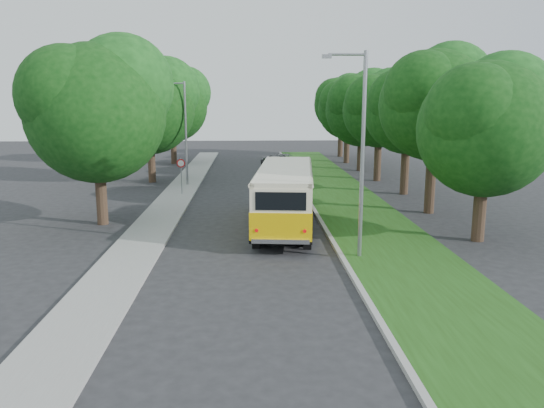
{
  "coord_description": "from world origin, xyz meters",
  "views": [
    {
      "loc": [
        -0.02,
        -22.57,
        6.21
      ],
      "look_at": [
        0.99,
        1.31,
        1.5
      ],
      "focal_mm": 35.0,
      "sensor_mm": 36.0,
      "label": 1
    }
  ],
  "objects_px": {
    "lamppost_near": "(360,149)",
    "vintage_bus": "(285,197)",
    "car_blue": "(289,171)",
    "car_grey": "(284,163)",
    "car_white": "(281,176)",
    "lamppost_far": "(184,129)",
    "car_silver": "(289,181)"
  },
  "relations": [
    {
      "from": "vintage_bus",
      "to": "car_blue",
      "type": "distance_m",
      "value": 15.22
    },
    {
      "from": "vintage_bus",
      "to": "car_silver",
      "type": "height_order",
      "value": "vintage_bus"
    },
    {
      "from": "car_blue",
      "to": "car_grey",
      "type": "bearing_deg",
      "value": 102.32
    },
    {
      "from": "car_silver",
      "to": "car_blue",
      "type": "relative_size",
      "value": 0.8
    },
    {
      "from": "lamppost_far",
      "to": "car_white",
      "type": "xyz_separation_m",
      "value": [
        7.0,
        0.85,
        -3.5
      ]
    },
    {
      "from": "lamppost_near",
      "to": "car_silver",
      "type": "distance_m",
      "value": 16.31
    },
    {
      "from": "lamppost_far",
      "to": "car_grey",
      "type": "relative_size",
      "value": 1.36
    },
    {
      "from": "lamppost_near",
      "to": "lamppost_far",
      "type": "height_order",
      "value": "lamppost_near"
    },
    {
      "from": "car_silver",
      "to": "car_blue",
      "type": "distance_m",
      "value": 4.79
    },
    {
      "from": "car_white",
      "to": "car_grey",
      "type": "bearing_deg",
      "value": 84.28
    },
    {
      "from": "lamppost_far",
      "to": "car_grey",
      "type": "distance_m",
      "value": 11.16
    },
    {
      "from": "vintage_bus",
      "to": "car_silver",
      "type": "distance_m",
      "value": 10.45
    },
    {
      "from": "lamppost_far",
      "to": "lamppost_near",
      "type": "bearing_deg",
      "value": -64.29
    },
    {
      "from": "car_white",
      "to": "vintage_bus",
      "type": "bearing_deg",
      "value": -92.06
    },
    {
      "from": "lamppost_near",
      "to": "car_grey",
      "type": "relative_size",
      "value": 1.46
    },
    {
      "from": "car_silver",
      "to": "car_blue",
      "type": "height_order",
      "value": "car_blue"
    },
    {
      "from": "car_silver",
      "to": "car_white",
      "type": "relative_size",
      "value": 1.14
    },
    {
      "from": "vintage_bus",
      "to": "car_blue",
      "type": "height_order",
      "value": "vintage_bus"
    },
    {
      "from": "car_blue",
      "to": "car_white",
      "type": "bearing_deg",
      "value": -107.05
    },
    {
      "from": "vintage_bus",
      "to": "car_white",
      "type": "bearing_deg",
      "value": 93.46
    },
    {
      "from": "lamppost_near",
      "to": "vintage_bus",
      "type": "height_order",
      "value": "lamppost_near"
    },
    {
      "from": "car_grey",
      "to": "lamppost_near",
      "type": "bearing_deg",
      "value": -108.05
    },
    {
      "from": "car_grey",
      "to": "car_silver",
      "type": "bearing_deg",
      "value": -112.81
    },
    {
      "from": "vintage_bus",
      "to": "car_grey",
      "type": "bearing_deg",
      "value": 92.29
    },
    {
      "from": "car_silver",
      "to": "car_grey",
      "type": "relative_size",
      "value": 0.77
    },
    {
      "from": "vintage_bus",
      "to": "car_silver",
      "type": "xyz_separation_m",
      "value": [
        0.92,
        10.38,
        -0.8
      ]
    },
    {
      "from": "car_blue",
      "to": "vintage_bus",
      "type": "bearing_deg",
      "value": -82.55
    },
    {
      "from": "lamppost_near",
      "to": "car_grey",
      "type": "xyz_separation_m",
      "value": [
        -1.21,
        25.85,
        -3.6
      ]
    },
    {
      "from": "lamppost_near",
      "to": "car_blue",
      "type": "xyz_separation_m",
      "value": [
        -1.21,
        20.59,
        -3.6
      ]
    },
    {
      "from": "lamppost_near",
      "to": "vintage_bus",
      "type": "distance_m",
      "value": 6.63
    },
    {
      "from": "vintage_bus",
      "to": "car_white",
      "type": "xyz_separation_m",
      "value": [
        0.6,
        13.92,
        -0.91
      ]
    },
    {
      "from": "car_white",
      "to": "car_grey",
      "type": "height_order",
      "value": "car_grey"
    }
  ]
}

